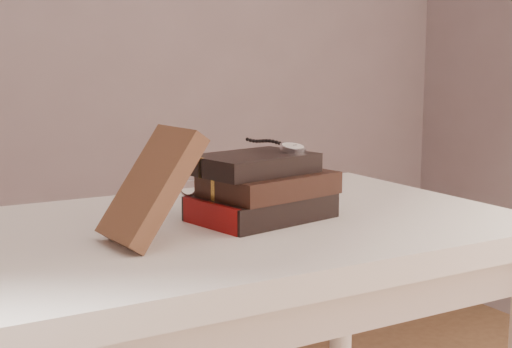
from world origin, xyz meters
TOP-DOWN VIEW (x-y plane):
  - table at (0.00, 0.35)m, footprint 1.00×0.60m
  - book_stack at (0.09, 0.34)m, footprint 0.24×0.19m
  - journal at (-0.13, 0.28)m, footprint 0.14×0.12m
  - pocket_watch at (0.14, 0.34)m, footprint 0.05×0.15m
  - eyeglasses at (-0.00, 0.39)m, footprint 0.11×0.12m

SIDE VIEW (x-z plane):
  - table at x=0.00m, z-range 0.28..1.03m
  - book_stack at x=0.09m, z-range 0.75..0.85m
  - eyeglasses at x=0.00m, z-range 0.79..0.83m
  - journal at x=-0.13m, z-range 0.75..0.91m
  - pocket_watch at x=0.14m, z-range 0.85..0.87m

